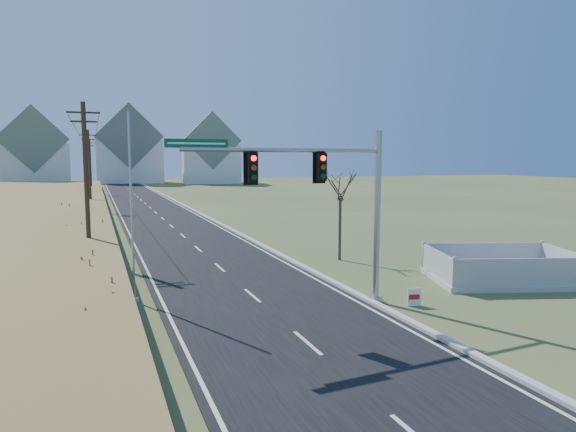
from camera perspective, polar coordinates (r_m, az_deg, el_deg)
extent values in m
plane|color=#415529|center=(18.42, -0.30, -12.06)|extent=(260.00, 260.00, 0.00)
cube|color=black|center=(66.90, -15.44, 1.21)|extent=(8.00, 180.00, 0.06)
cube|color=#B2AFA8|center=(67.40, -11.93, 1.39)|extent=(0.30, 180.00, 0.18)
cylinder|color=#422D1E|center=(31.40, -21.50, 3.53)|extent=(0.26, 0.26, 9.00)
cube|color=#422D1E|center=(31.48, -21.79, 10.63)|extent=(1.80, 0.10, 0.10)
cube|color=#422D1E|center=(31.44, -21.76, 9.73)|extent=(1.40, 0.10, 0.10)
cylinder|color=#422D1E|center=(61.39, -21.19, 4.74)|extent=(0.26, 0.26, 9.00)
cube|color=#422D1E|center=(61.43, -21.34, 8.37)|extent=(1.80, 0.10, 0.10)
cube|color=#422D1E|center=(61.41, -21.32, 7.91)|extent=(1.40, 0.10, 0.10)
cylinder|color=#422D1E|center=(91.38, -21.09, 5.15)|extent=(0.26, 0.26, 9.00)
cube|color=#422D1E|center=(91.41, -21.18, 7.59)|extent=(1.80, 0.10, 0.10)
cube|color=#422D1E|center=(91.39, -21.17, 7.28)|extent=(1.40, 0.10, 0.10)
cube|color=white|center=(124.95, -26.33, 5.14)|extent=(14.66, 10.95, 9.00)
cube|color=slate|center=(125.00, -26.45, 7.62)|extent=(14.93, 11.17, 14.26)
cube|color=white|center=(128.63, -17.23, 5.76)|extent=(15.00, 10.00, 10.00)
cube|color=slate|center=(128.73, -17.31, 8.38)|extent=(15.27, 10.20, 15.27)
cube|color=white|center=(123.18, -8.56, 5.72)|extent=(13.87, 10.31, 9.00)
cube|color=slate|center=(123.23, -8.60, 8.24)|extent=(14.12, 10.51, 13.24)
cylinder|color=#9EA0A5|center=(21.55, 9.70, -9.12)|extent=(0.59, 0.59, 0.20)
cylinder|color=#9EA0A5|center=(20.91, 9.87, -0.19)|extent=(0.26, 0.26, 6.93)
cylinder|color=#9EA0A5|center=(18.79, -0.03, 7.34)|extent=(7.92, 0.74, 0.16)
cube|color=black|center=(19.42, 3.71, 5.45)|extent=(0.36, 0.30, 1.05)
cube|color=black|center=(18.25, -3.99, 5.39)|extent=(0.36, 0.30, 1.05)
cube|color=#045136|center=(17.65, -10.09, 7.94)|extent=(2.18, 0.20, 0.30)
cube|color=#B7B5AD|center=(26.80, 22.56, -6.39)|extent=(7.59, 6.24, 0.25)
cube|color=#A2A2A7|center=(24.83, 24.70, -5.71)|extent=(5.97, 1.98, 1.25)
cube|color=#A2A2A7|center=(28.51, 20.82, -4.04)|extent=(5.97, 1.98, 1.25)
cube|color=#A2A2A7|center=(25.47, 16.26, -5.09)|extent=(1.35, 3.99, 1.25)
cube|color=#A2A2A7|center=(28.13, 28.38, -4.53)|extent=(1.35, 3.99, 1.25)
cube|color=white|center=(21.22, 13.83, -8.71)|extent=(0.56, 0.14, 0.69)
cube|color=red|center=(21.19, 13.86, -8.73)|extent=(0.44, 0.10, 0.20)
cylinder|color=#B7B5AD|center=(22.18, -16.68, -8.91)|extent=(0.35, 0.35, 0.15)
cylinder|color=#9EA0A5|center=(21.51, -17.00, 0.83)|extent=(0.10, 0.10, 7.70)
cylinder|color=#4C3F33|center=(29.55, 5.78, -1.46)|extent=(0.17, 0.17, 3.61)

